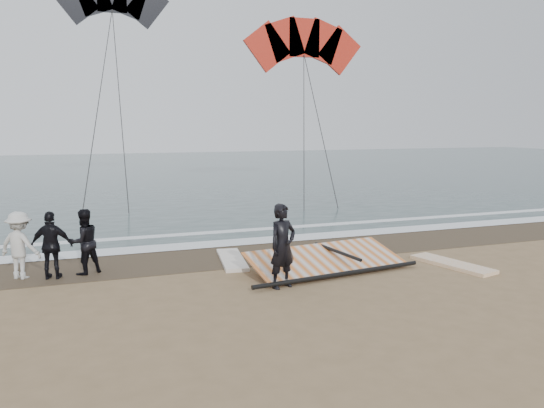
{
  "coord_description": "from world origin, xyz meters",
  "views": [
    {
      "loc": [
        -5.28,
        -9.29,
        3.54
      ],
      "look_at": [
        -0.91,
        3.0,
        1.6
      ],
      "focal_mm": 35.0,
      "sensor_mm": 36.0,
      "label": 1
    }
  ],
  "objects_px": {
    "board_white": "(452,264)",
    "sail_rig": "(321,261)",
    "board_cream": "(232,260)",
    "man_main": "(283,246)"
  },
  "relations": [
    {
      "from": "board_cream",
      "to": "sail_rig",
      "type": "xyz_separation_m",
      "value": [
        1.89,
        -1.47,
        0.15
      ]
    },
    {
      "from": "man_main",
      "to": "board_cream",
      "type": "xyz_separation_m",
      "value": [
        -0.45,
        2.56,
        -0.89
      ]
    },
    {
      "from": "board_white",
      "to": "sail_rig",
      "type": "bearing_deg",
      "value": 151.42
    },
    {
      "from": "board_white",
      "to": "board_cream",
      "type": "distance_m",
      "value": 5.66
    },
    {
      "from": "board_white",
      "to": "sail_rig",
      "type": "xyz_separation_m",
      "value": [
        -3.28,
        0.84,
        0.15
      ]
    },
    {
      "from": "board_white",
      "to": "board_cream",
      "type": "xyz_separation_m",
      "value": [
        -5.17,
        2.31,
        0.0
      ]
    },
    {
      "from": "board_white",
      "to": "board_cream",
      "type": "bearing_deg",
      "value": 141.71
    },
    {
      "from": "sail_rig",
      "to": "board_cream",
      "type": "bearing_deg",
      "value": 142.09
    },
    {
      "from": "man_main",
      "to": "board_cream",
      "type": "bearing_deg",
      "value": 80.47
    },
    {
      "from": "board_white",
      "to": "sail_rig",
      "type": "relative_size",
      "value": 0.5
    }
  ]
}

